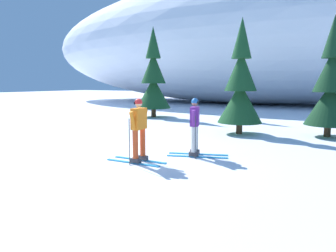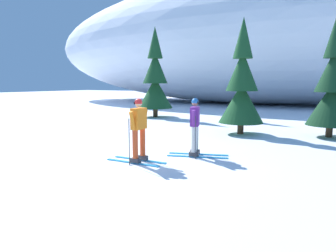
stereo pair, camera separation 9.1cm
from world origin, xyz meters
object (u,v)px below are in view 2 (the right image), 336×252
Objects in this scene: pine_tree_far_left at (155,80)px; pine_tree_center_left at (241,98)px; skier_purple_jacket at (195,126)px; pine_tree_center_right at (332,87)px; pine_tree_center at (242,86)px; skier_orange_jacket at (139,129)px.

pine_tree_far_left reaches higher than pine_tree_center_left.
pine_tree_center_left is at bearing 98.74° from skier_purple_jacket.
pine_tree_center_left is 5.83m from pine_tree_center_right.
pine_tree_center_right reaches higher than pine_tree_center_left.
pine_tree_far_left is at bearing 128.30° from skier_purple_jacket.
skier_purple_jacket is 0.60× the size of pine_tree_center_left.
pine_tree_center_left is 0.64× the size of pine_tree_center.
skier_orange_jacket is 0.36× the size of pine_tree_center.
pine_tree_center is (6.67, -3.85, -0.32)m from pine_tree_far_left.
skier_orange_jacket is 8.32m from pine_tree_center_right.
pine_tree_center is (0.98, 6.07, 1.09)m from skier_orange_jacket.
skier_purple_jacket is 0.38× the size of pine_tree_center.
skier_orange_jacket is at bearing -87.93° from pine_tree_center_left.
pine_tree_far_left is 1.17× the size of pine_tree_center_right.
pine_tree_center is 3.45m from pine_tree_center_right.
pine_tree_center_right is at bearing 16.44° from pine_tree_center.
pine_tree_center_left is at bearing 107.25° from pine_tree_center.
pine_tree_center is at bearing 90.28° from skier_purple_jacket.
skier_purple_jacket is 9.12m from pine_tree_center_left.
skier_purple_jacket is 0.33× the size of pine_tree_far_left.
pine_tree_center is at bearing -163.56° from pine_tree_center_right.
pine_tree_center is (-0.02, 4.63, 1.11)m from skier_purple_jacket.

